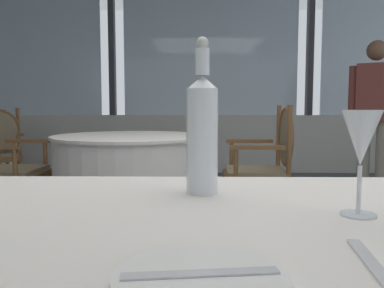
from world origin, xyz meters
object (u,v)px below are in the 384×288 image
side_plate (201,279)px  diner_person_0 (375,109)px  water_bottle (202,131)px  dining_chair_0_0 (268,161)px  wine_glass (361,141)px

side_plate → diner_person_0: 4.17m
water_bottle → dining_chair_0_0: water_bottle is taller
wine_glass → diner_person_0: diner_person_0 is taller
water_bottle → diner_person_0: (1.84, 3.26, 0.04)m
side_plate → wine_glass: bearing=44.2°
side_plate → dining_chair_0_0: dining_chair_0_0 is taller
dining_chair_0_0 → diner_person_0: bearing=-134.1°
dining_chair_0_0 → side_plate: bearing=79.6°
diner_person_0 → wine_glass: bearing=4.1°
side_plate → diner_person_0: bearing=63.6°
water_bottle → dining_chair_0_0: (0.50, 1.93, -0.33)m
side_plate → dining_chair_0_0: size_ratio=0.21×
dining_chair_0_0 → diner_person_0: diner_person_0 is taller
side_plate → water_bottle: bearing=89.3°
wine_glass → diner_person_0: size_ratio=0.12×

